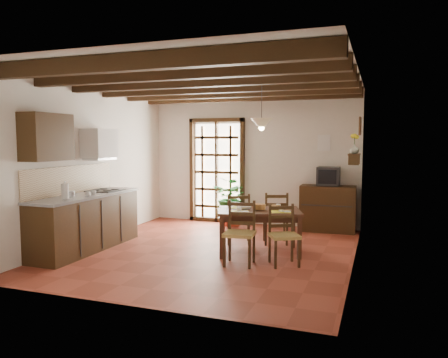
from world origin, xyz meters
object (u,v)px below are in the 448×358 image
at_px(dining_table, 259,215).
at_px(crt_tv, 328,176).
at_px(chair_near_right, 284,246).
at_px(sideboard, 328,209).
at_px(potted_plant, 231,199).
at_px(pendant_lamp, 261,123).
at_px(chair_far_left, 238,227).
at_px(kitchen_counter, 86,221).
at_px(chair_near_left, 240,245).
at_px(chair_far_right, 275,227).

bearing_deg(dining_table, crt_tv, 49.48).
xyz_separation_m(chair_near_right, sideboard, (0.33, 2.60, 0.18)).
height_order(potted_plant, pendant_lamp, pendant_lamp).
height_order(dining_table, chair_near_right, chair_near_right).
height_order(dining_table, crt_tv, crt_tv).
bearing_deg(chair_far_left, crt_tv, -150.24).
height_order(kitchen_counter, potted_plant, potted_plant).
height_order(chair_near_left, chair_far_left, chair_near_left).
bearing_deg(dining_table, chair_near_left, -115.87).
relative_size(dining_table, chair_far_right, 1.63).
height_order(chair_near_left, potted_plant, potted_plant).
bearing_deg(sideboard, chair_near_left, -110.23).
relative_size(chair_near_left, chair_far_left, 1.04).
xyz_separation_m(dining_table, chair_far_left, (-0.51, 0.52, -0.33)).
bearing_deg(chair_far_left, kitchen_counter, 10.69).
xyz_separation_m(crt_tv, potted_plant, (-1.99, -0.06, -0.53)).
bearing_deg(pendant_lamp, potted_plant, 120.94).
bearing_deg(chair_near_right, dining_table, 105.77).
bearing_deg(sideboard, dining_table, -113.80).
bearing_deg(pendant_lamp, chair_near_right, -50.70).
bearing_deg(crt_tv, chair_far_left, -130.89).
bearing_deg(chair_far_right, chair_near_left, 63.11).
distance_m(dining_table, chair_near_left, 0.80).
distance_m(chair_far_right, sideboard, 1.55).
distance_m(kitchen_counter, dining_table, 2.84).
height_order(kitchen_counter, sideboard, kitchen_counter).
bearing_deg(crt_tv, dining_table, -111.80).
distance_m(chair_near_left, chair_near_right, 0.64).
height_order(chair_near_right, sideboard, sideboard).
bearing_deg(chair_near_left, crt_tv, 65.51).
bearing_deg(potted_plant, pendant_lamp, -59.06).
height_order(sideboard, pendant_lamp, pendant_lamp).
distance_m(kitchen_counter, sideboard, 4.56).
distance_m(sideboard, potted_plant, 2.00).
distance_m(dining_table, chair_far_left, 0.81).
bearing_deg(chair_near_right, chair_far_right, 79.75).
relative_size(kitchen_counter, chair_far_left, 2.52).
relative_size(potted_plant, pendant_lamp, 2.60).
xyz_separation_m(kitchen_counter, pendant_lamp, (2.74, 0.85, 1.60)).
xyz_separation_m(dining_table, potted_plant, (-1.15, 2.02, -0.04)).
height_order(chair_far_right, potted_plant, potted_plant).
distance_m(chair_far_left, crt_tv, 2.22).
bearing_deg(sideboard, pendant_lamp, -114.80).
height_order(kitchen_counter, chair_near_right, kitchen_counter).
height_order(chair_far_right, crt_tv, crt_tv).
bearing_deg(chair_far_right, sideboard, -138.13).
bearing_deg(pendant_lamp, kitchen_counter, -162.84).
xyz_separation_m(kitchen_counter, chair_near_left, (2.65, 0.02, -0.18)).
bearing_deg(potted_plant, chair_near_left, -69.00).
relative_size(chair_far_left, chair_far_right, 0.98).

